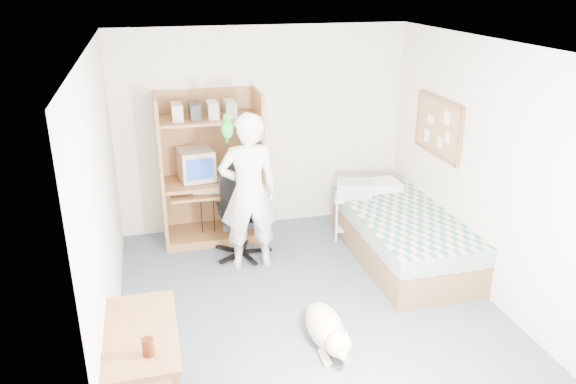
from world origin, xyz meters
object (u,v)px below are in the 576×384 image
object	(u,v)px
bed	(402,236)
side_desk	(144,361)
printer_cart	(354,210)
dog	(327,329)
office_chair	(241,224)
computer_hutch	(211,174)
person	(249,192)

from	to	relation	value
bed	side_desk	world-z (taller)	side_desk
printer_cart	bed	bearing A→B (deg)	-43.52
dog	office_chair	bearing A→B (deg)	103.27
bed	dog	distance (m)	1.86
computer_hutch	person	bearing A→B (deg)	-70.26
printer_cart	office_chair	bearing A→B (deg)	-156.34
office_chair	person	distance (m)	0.59
computer_hutch	bed	size ratio (longest dim) A/B	0.89
bed	side_desk	bearing A→B (deg)	-147.50
side_desk	dog	world-z (taller)	side_desk
dog	printer_cart	bearing A→B (deg)	64.30
bed	printer_cart	distance (m)	0.76
computer_hutch	side_desk	distance (m)	3.08
computer_hutch	bed	bearing A→B (deg)	-29.29
bed	dog	bearing A→B (deg)	-135.07
side_desk	person	distance (m)	2.42
person	bed	bearing A→B (deg)	172.57
person	dog	bearing A→B (deg)	105.35
person	side_desk	bearing A→B (deg)	63.08
person	printer_cart	world-z (taller)	person
computer_hutch	dog	bearing A→B (deg)	-74.32
computer_hutch	printer_cart	bearing A→B (deg)	-15.01
computer_hutch	dog	world-z (taller)	computer_hutch
bed	computer_hutch	bearing A→B (deg)	150.71
office_chair	printer_cart	distance (m)	1.41
side_desk	person	world-z (taller)	person
side_desk	dog	distance (m)	1.65
dog	bed	bearing A→B (deg)	45.47
computer_hutch	office_chair	world-z (taller)	computer_hutch
computer_hutch	office_chair	distance (m)	0.74
side_desk	printer_cart	bearing A→B (deg)	44.74
computer_hutch	person	xyz separation A→B (m)	(0.30, -0.84, 0.05)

